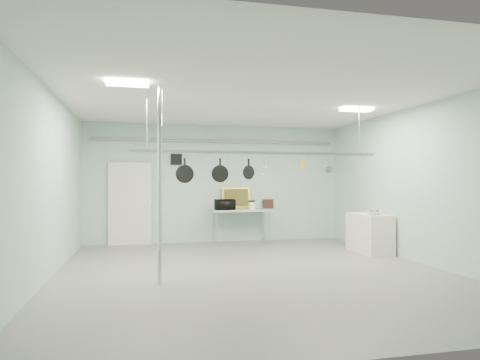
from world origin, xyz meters
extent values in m
plane|color=gray|center=(0.00, 0.00, 0.00)|extent=(8.00, 8.00, 0.00)
cube|color=silver|center=(0.00, 0.00, 3.19)|extent=(7.00, 8.00, 0.02)
cube|color=#A8C9BE|center=(0.00, 3.99, 1.60)|extent=(7.00, 0.02, 3.20)
cube|color=#A8C9BE|center=(3.49, 0.00, 1.60)|extent=(0.02, 8.00, 3.20)
cube|color=silver|center=(-2.30, 3.94, 1.05)|extent=(1.10, 0.10, 2.20)
cube|color=black|center=(-1.10, 3.97, 2.25)|extent=(0.30, 0.04, 0.30)
cylinder|color=gray|center=(0.00, 3.90, 2.75)|extent=(6.60, 0.07, 0.07)
cylinder|color=silver|center=(-1.70, -0.60, 1.60)|extent=(0.08, 0.08, 3.20)
cube|color=#A0BCAC|center=(0.60, 3.60, 0.88)|extent=(1.60, 0.70, 0.05)
cylinder|color=#B7B7BC|center=(-0.12, 3.32, 0.43)|extent=(0.04, 0.04, 0.86)
cylinder|color=#B7B7BC|center=(-0.12, 3.88, 0.43)|extent=(0.04, 0.04, 0.86)
cylinder|color=#B7B7BC|center=(1.32, 3.32, 0.43)|extent=(0.04, 0.04, 0.86)
cylinder|color=#B7B7BC|center=(1.32, 3.88, 0.43)|extent=(0.04, 0.04, 0.86)
cube|color=white|center=(3.15, 1.40, 0.45)|extent=(0.60, 1.20, 0.90)
cube|color=#B7B7BC|center=(0.20, 0.30, 2.20)|extent=(4.80, 0.06, 0.06)
cylinder|color=#B7B7BC|center=(-1.90, 0.30, 2.70)|extent=(0.02, 0.02, 0.94)
cylinder|color=#B7B7BC|center=(2.30, 0.30, 2.70)|extent=(0.02, 0.02, 0.94)
cube|color=white|center=(-2.20, -0.80, 3.16)|extent=(0.65, 0.30, 0.05)
cube|color=white|center=(2.40, 0.60, 3.16)|extent=(0.65, 0.30, 0.05)
imported|color=black|center=(0.14, 3.48, 1.04)|extent=(0.52, 0.38, 0.28)
cylinder|color=white|center=(0.86, 3.43, 1.01)|extent=(0.18, 0.18, 0.21)
cube|color=gold|center=(0.53, 3.90, 1.20)|extent=(0.78, 0.15, 0.58)
cube|color=black|center=(1.45, 3.90, 1.03)|extent=(0.30, 0.10, 0.25)
imported|color=silver|center=(3.10, 1.10, 0.94)|extent=(0.38, 0.38, 0.08)
camera|label=1|loc=(-1.96, -7.58, 1.64)|focal=32.00mm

